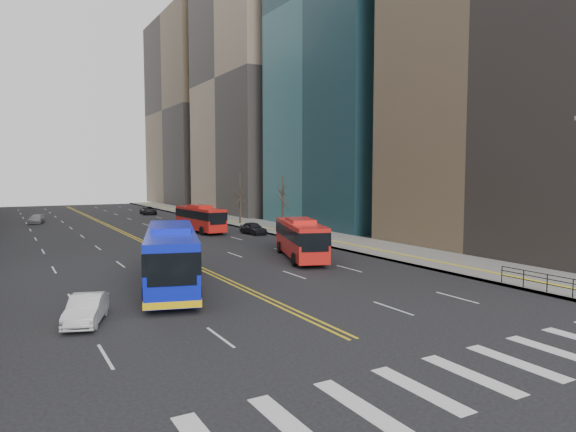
{
  "coord_description": "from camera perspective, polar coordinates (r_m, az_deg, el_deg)",
  "views": [
    {
      "loc": [
        -12.56,
        -11.65,
        6.81
      ],
      "look_at": [
        2.04,
        14.12,
        4.39
      ],
      "focal_mm": 32.0,
      "sensor_mm": 36.0,
      "label": 1
    }
  ],
  "objects": [
    {
      "name": "crosswalk",
      "position": [
        18.43,
        17.14,
        -17.2
      ],
      "size": [
        26.7,
        4.0,
        0.01
      ],
      "color": "silver",
      "rests_on": "ground"
    },
    {
      "name": "ground",
      "position": [
        18.43,
        17.14,
        -17.22
      ],
      "size": [
        220.0,
        220.0,
        0.0
      ],
      "primitive_type": "plane",
      "color": "black"
    },
    {
      "name": "blue_bus",
      "position": [
        31.62,
        -12.85,
        -4.21
      ],
      "size": [
        6.37,
        13.37,
        3.79
      ],
      "color": "#0D1CCE",
      "rests_on": "ground"
    },
    {
      "name": "car_dark_mid",
      "position": [
        58.27,
        -3.88,
        -1.36
      ],
      "size": [
        2.01,
        4.21,
        1.39
      ],
      "primitive_type": "imported",
      "rotation": [
        0.0,
        0.0,
        0.09
      ],
      "color": "black",
      "rests_on": "ground"
    },
    {
      "name": "car_dark_far",
      "position": [
        89.8,
        -15.25,
        0.59
      ],
      "size": [
        2.49,
        4.88,
        1.32
      ],
      "primitive_type": "imported",
      "rotation": [
        0.0,
        0.0,
        -0.07
      ],
      "color": "black",
      "rests_on": "ground"
    },
    {
      "name": "red_bus_near",
      "position": [
        41.27,
        1.39,
        -2.27
      ],
      "size": [
        5.56,
        10.39,
        3.25
      ],
      "color": "red",
      "rests_on": "ground"
    },
    {
      "name": "red_bus_far",
      "position": [
        61.2,
        -9.75,
        -0.11
      ],
      "size": [
        2.97,
        10.03,
        3.18
      ],
      "color": "red",
      "rests_on": "ground"
    },
    {
      "name": "pedestrian_railing",
      "position": [
        32.69,
        26.85,
        -6.38
      ],
      "size": [
        0.06,
        6.06,
        1.02
      ],
      "color": "black",
      "rests_on": "sidewalk_right"
    },
    {
      "name": "street_trees",
      "position": [
        46.55,
        -22.87,
        1.93
      ],
      "size": [
        35.2,
        47.2,
        7.6
      ],
      "color": "black",
      "rests_on": "ground"
    },
    {
      "name": "car_silver",
      "position": [
        78.8,
        -26.18,
        -0.32
      ],
      "size": [
        2.77,
        4.49,
        1.22
      ],
      "primitive_type": "imported",
      "rotation": [
        0.0,
        0.0,
        -0.27
      ],
      "color": "gray",
      "rests_on": "ground"
    },
    {
      "name": "centerline",
      "position": [
        68.16,
        -18.76,
        -1.3
      ],
      "size": [
        0.55,
        100.0,
        0.01
      ],
      "color": "gold",
      "rests_on": "ground"
    },
    {
      "name": "sidewalk_right",
      "position": [
        64.48,
        -1.56,
        -1.32
      ],
      "size": [
        7.0,
        130.0,
        0.15
      ],
      "primitive_type": "cube",
      "color": "gray",
      "rests_on": "ground"
    },
    {
      "name": "office_towers",
      "position": [
        82.94,
        -20.95,
        16.29
      ],
      "size": [
        83.0,
        134.0,
        58.0
      ],
      "color": "gray",
      "rests_on": "ground"
    },
    {
      "name": "car_white",
      "position": [
        25.51,
        -21.51,
        -9.63
      ],
      "size": [
        2.64,
        4.18,
        1.3
      ],
      "primitive_type": "imported",
      "rotation": [
        0.0,
        0.0,
        -0.35
      ],
      "color": "silver",
      "rests_on": "ground"
    }
  ]
}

